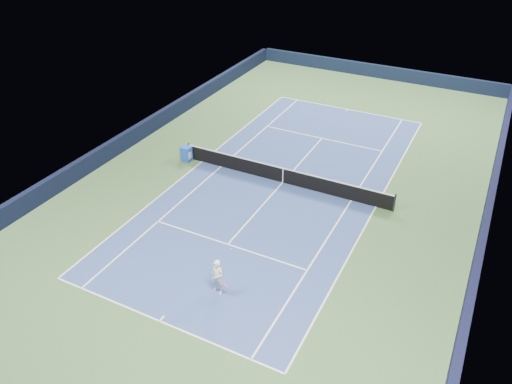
% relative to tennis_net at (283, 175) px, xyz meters
% --- Properties ---
extents(ground, '(40.00, 40.00, 0.00)m').
position_rel_tennis_net_xyz_m(ground, '(0.00, 0.00, -0.50)').
color(ground, '#375830').
rests_on(ground, ground).
extents(wall_far, '(22.00, 0.35, 1.10)m').
position_rel_tennis_net_xyz_m(wall_far, '(0.00, 19.82, 0.05)').
color(wall_far, black).
rests_on(wall_far, ground).
extents(wall_right, '(0.35, 40.00, 1.10)m').
position_rel_tennis_net_xyz_m(wall_right, '(10.82, 0.00, 0.05)').
color(wall_right, black).
rests_on(wall_right, ground).
extents(wall_left, '(0.35, 40.00, 1.10)m').
position_rel_tennis_net_xyz_m(wall_left, '(-10.82, 0.00, 0.05)').
color(wall_left, black).
rests_on(wall_left, ground).
extents(court_surface, '(10.97, 23.77, 0.01)m').
position_rel_tennis_net_xyz_m(court_surface, '(0.00, 0.00, -0.50)').
color(court_surface, navy).
rests_on(court_surface, ground).
extents(baseline_far, '(10.97, 0.08, 0.00)m').
position_rel_tennis_net_xyz_m(baseline_far, '(0.00, 11.88, -0.50)').
color(baseline_far, white).
rests_on(baseline_far, ground).
extents(baseline_near, '(10.97, 0.08, 0.00)m').
position_rel_tennis_net_xyz_m(baseline_near, '(0.00, -11.88, -0.50)').
color(baseline_near, white).
rests_on(baseline_near, ground).
extents(sideline_doubles_right, '(0.08, 23.77, 0.00)m').
position_rel_tennis_net_xyz_m(sideline_doubles_right, '(5.49, 0.00, -0.50)').
color(sideline_doubles_right, white).
rests_on(sideline_doubles_right, ground).
extents(sideline_doubles_left, '(0.08, 23.77, 0.00)m').
position_rel_tennis_net_xyz_m(sideline_doubles_left, '(-5.49, 0.00, -0.50)').
color(sideline_doubles_left, white).
rests_on(sideline_doubles_left, ground).
extents(sideline_singles_right, '(0.08, 23.77, 0.00)m').
position_rel_tennis_net_xyz_m(sideline_singles_right, '(4.12, 0.00, -0.50)').
color(sideline_singles_right, white).
rests_on(sideline_singles_right, ground).
extents(sideline_singles_left, '(0.08, 23.77, 0.00)m').
position_rel_tennis_net_xyz_m(sideline_singles_left, '(-4.12, 0.00, -0.50)').
color(sideline_singles_left, white).
rests_on(sideline_singles_left, ground).
extents(service_line_far, '(8.23, 0.08, 0.00)m').
position_rel_tennis_net_xyz_m(service_line_far, '(0.00, 6.40, -0.50)').
color(service_line_far, white).
rests_on(service_line_far, ground).
extents(service_line_near, '(8.23, 0.08, 0.00)m').
position_rel_tennis_net_xyz_m(service_line_near, '(0.00, -6.40, -0.50)').
color(service_line_near, white).
rests_on(service_line_near, ground).
extents(center_service_line, '(0.08, 12.80, 0.00)m').
position_rel_tennis_net_xyz_m(center_service_line, '(0.00, 0.00, -0.50)').
color(center_service_line, white).
rests_on(center_service_line, ground).
extents(center_mark_far, '(0.08, 0.30, 0.00)m').
position_rel_tennis_net_xyz_m(center_mark_far, '(0.00, 11.73, -0.50)').
color(center_mark_far, white).
rests_on(center_mark_far, ground).
extents(center_mark_near, '(0.08, 0.30, 0.00)m').
position_rel_tennis_net_xyz_m(center_mark_near, '(0.00, -11.73, -0.50)').
color(center_mark_near, white).
rests_on(center_mark_near, ground).
extents(tennis_net, '(12.90, 0.10, 1.07)m').
position_rel_tennis_net_xyz_m(tennis_net, '(0.00, 0.00, 0.00)').
color(tennis_net, black).
rests_on(tennis_net, ground).
extents(sponsor_cube, '(0.61, 0.56, 0.95)m').
position_rel_tennis_net_xyz_m(sponsor_cube, '(-6.40, -0.31, -0.03)').
color(sponsor_cube, blue).
rests_on(sponsor_cube, ground).
extents(tennis_player, '(0.79, 1.27, 1.66)m').
position_rel_tennis_net_xyz_m(tennis_player, '(1.25, -9.39, 0.33)').
color(tennis_player, white).
rests_on(tennis_player, ground).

